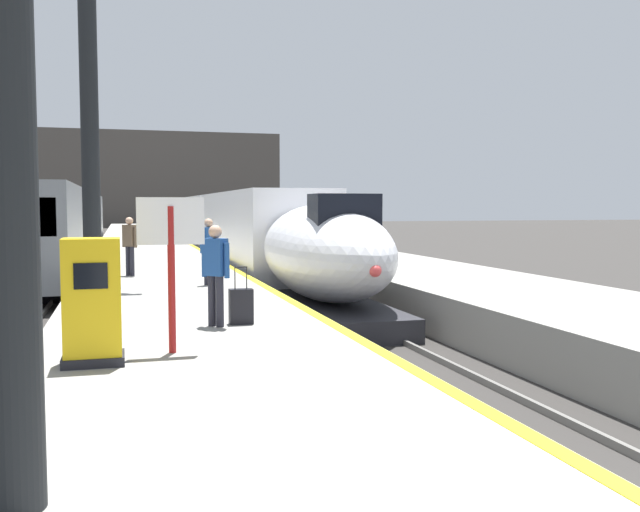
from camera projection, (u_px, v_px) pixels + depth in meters
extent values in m
cube|color=gray|center=(153.00, 270.00, 27.56)|extent=(4.80, 110.00, 1.05)
cube|color=gray|center=(348.00, 266.00, 29.76)|extent=(4.80, 110.00, 1.05)
cube|color=yellow|center=(211.00, 256.00, 28.14)|extent=(0.20, 107.80, 0.01)
cube|color=slate|center=(226.00, 273.00, 31.13)|extent=(0.08, 110.00, 0.12)
cube|color=slate|center=(260.00, 272.00, 31.54)|extent=(0.08, 110.00, 0.12)
cube|color=slate|center=(32.00, 278.00, 28.93)|extent=(0.08, 110.00, 0.12)
cube|color=slate|center=(70.00, 277.00, 29.34)|extent=(0.08, 110.00, 0.12)
ellipsoid|color=silver|center=(323.00, 252.00, 18.72)|extent=(2.78, 8.21, 2.56)
cube|color=#28282D|center=(327.00, 311.00, 18.43)|extent=(2.46, 6.98, 0.55)
cube|color=black|center=(344.00, 212.00, 16.87)|extent=(1.59, 1.00, 0.90)
sphere|color=#F24C4C|center=(375.00, 271.00, 14.86)|extent=(0.28, 0.28, 0.28)
cube|color=silver|center=(257.00, 231.00, 27.78)|extent=(2.90, 14.00, 3.05)
cube|color=black|center=(222.00, 217.00, 27.36)|extent=(0.04, 11.90, 0.80)
cube|color=black|center=(292.00, 217.00, 28.13)|extent=(0.04, 11.90, 0.80)
cube|color=silver|center=(258.00, 263.00, 27.87)|extent=(2.92, 13.30, 0.24)
cube|color=black|center=(282.00, 288.00, 23.61)|extent=(2.03, 2.20, 0.56)
cube|color=black|center=(240.00, 266.00, 32.21)|extent=(2.03, 2.20, 0.56)
cube|color=silver|center=(208.00, 222.00, 43.72)|extent=(2.90, 18.00, 3.05)
cube|color=black|center=(185.00, 213.00, 43.29)|extent=(0.04, 15.84, 0.80)
cube|color=black|center=(231.00, 213.00, 44.06)|extent=(0.04, 15.84, 0.80)
cube|color=black|center=(222.00, 257.00, 37.97)|extent=(2.03, 2.20, 0.56)
cube|color=black|center=(198.00, 245.00, 49.72)|extent=(2.03, 2.20, 0.56)
cube|color=silver|center=(183.00, 217.00, 61.57)|extent=(2.90, 18.00, 3.05)
cube|color=black|center=(167.00, 211.00, 61.14)|extent=(0.04, 15.84, 0.80)
cube|color=black|center=(200.00, 211.00, 61.92)|extent=(0.04, 15.84, 0.80)
cube|color=black|center=(190.00, 241.00, 55.82)|extent=(2.03, 2.20, 0.56)
cube|color=black|center=(178.00, 235.00, 67.57)|extent=(2.03, 2.20, 0.56)
cube|color=silver|center=(170.00, 215.00, 79.42)|extent=(2.90, 18.00, 3.05)
cube|color=black|center=(157.00, 210.00, 79.00)|extent=(0.04, 15.84, 0.80)
cube|color=black|center=(182.00, 210.00, 79.77)|extent=(0.04, 15.84, 0.80)
cube|color=black|center=(174.00, 233.00, 73.68)|extent=(2.03, 2.20, 0.56)
cube|color=black|center=(167.00, 229.00, 85.42)|extent=(2.03, 2.20, 0.56)
cube|color=gray|center=(47.00, 229.00, 28.00)|extent=(2.85, 18.00, 3.30)
cube|color=black|center=(13.00, 217.00, 19.36)|extent=(2.28, 0.08, 1.10)
cube|color=black|center=(9.00, 216.00, 27.59)|extent=(0.04, 15.30, 0.90)
cube|color=black|center=(83.00, 216.00, 28.35)|extent=(0.04, 15.30, 0.90)
cube|color=black|center=(30.00, 292.00, 22.61)|extent=(2.00, 2.00, 0.52)
cube|color=black|center=(60.00, 264.00, 33.67)|extent=(2.00, 2.00, 0.52)
cube|color=gray|center=(76.00, 220.00, 45.86)|extent=(2.85, 18.00, 3.30)
cylinder|color=black|center=(89.00, 97.00, 17.14)|extent=(0.44, 0.44, 9.38)
cylinder|color=#23232D|center=(212.00, 301.00, 11.65)|extent=(0.13, 0.13, 0.85)
cylinder|color=#23232D|center=(220.00, 301.00, 11.56)|extent=(0.13, 0.13, 0.85)
cube|color=#1E478C|center=(215.00, 257.00, 11.55)|extent=(0.42, 0.43, 0.62)
cylinder|color=#1E478C|center=(204.00, 259.00, 11.68)|extent=(0.09, 0.09, 0.58)
cylinder|color=#1E478C|center=(227.00, 261.00, 11.43)|extent=(0.09, 0.09, 0.58)
sphere|color=tan|center=(215.00, 232.00, 11.52)|extent=(0.22, 0.22, 0.22)
cylinder|color=#23232D|center=(211.00, 268.00, 17.83)|extent=(0.13, 0.13, 0.85)
cylinder|color=#23232D|center=(207.00, 268.00, 17.69)|extent=(0.13, 0.13, 0.85)
cube|color=#1E478C|center=(209.00, 239.00, 17.71)|extent=(0.44, 0.40, 0.62)
cylinder|color=#1E478C|center=(216.00, 241.00, 17.90)|extent=(0.09, 0.09, 0.58)
cylinder|color=#1E478C|center=(202.00, 242.00, 17.52)|extent=(0.09, 0.09, 0.58)
sphere|color=tan|center=(209.00, 223.00, 17.68)|extent=(0.22, 0.22, 0.22)
cylinder|color=#23232D|center=(128.00, 261.00, 20.12)|extent=(0.13, 0.13, 0.85)
cylinder|color=#23232D|center=(132.00, 261.00, 20.03)|extent=(0.13, 0.13, 0.85)
cube|color=brown|center=(130.00, 236.00, 20.02)|extent=(0.42, 0.43, 0.62)
cylinder|color=brown|center=(124.00, 237.00, 20.15)|extent=(0.09, 0.09, 0.58)
cylinder|color=brown|center=(136.00, 237.00, 19.90)|extent=(0.09, 0.09, 0.58)
sphere|color=tan|center=(129.00, 221.00, 19.99)|extent=(0.22, 0.22, 0.22)
cube|color=black|center=(241.00, 306.00, 11.85)|extent=(0.40, 0.22, 0.60)
cylinder|color=#262628|center=(235.00, 279.00, 11.79)|extent=(0.02, 0.02, 0.36)
cylinder|color=#262628|center=(247.00, 278.00, 11.84)|extent=(0.02, 0.02, 0.36)
cube|color=#262628|center=(241.00, 267.00, 11.80)|extent=(0.22, 0.03, 0.02)
cube|color=yellow|center=(92.00, 301.00, 8.81)|extent=(0.70, 0.56, 1.60)
cube|color=black|center=(91.00, 276.00, 8.51)|extent=(0.40, 0.02, 0.32)
cube|color=black|center=(94.00, 359.00, 8.86)|extent=(0.76, 0.62, 0.12)
cylinder|color=maroon|center=(172.00, 280.00, 9.48)|extent=(0.10, 0.10, 2.00)
cube|color=white|center=(171.00, 221.00, 9.42)|extent=(0.90, 0.06, 0.64)
cube|color=#4C4742|center=(158.00, 179.00, 102.35)|extent=(36.00, 2.00, 14.00)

